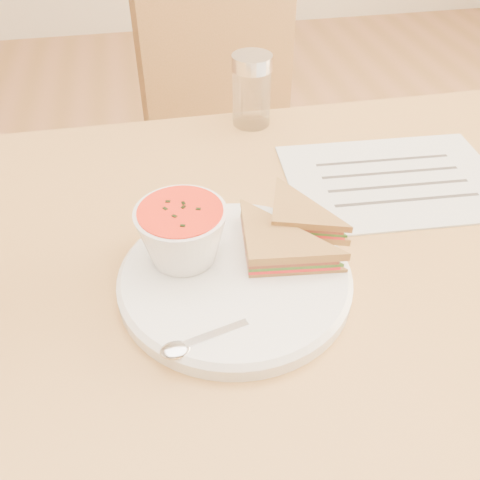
{
  "coord_description": "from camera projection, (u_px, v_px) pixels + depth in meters",
  "views": [
    {
      "loc": [
        -0.14,
        -0.51,
        1.2
      ],
      "look_at": [
        -0.05,
        -0.05,
        0.8
      ],
      "focal_mm": 40.0,
      "sensor_mm": 36.0,
      "label": 1
    }
  ],
  "objects": [
    {
      "name": "sandwich_half_b",
      "position": [
        271.0,
        231.0,
        0.64
      ],
      "size": [
        0.12,
        0.12,
        0.03
      ],
      "primitive_type": null,
      "rotation": [
        0.0,
        0.0,
        -0.31
      ],
      "color": "#A16C39",
      "rests_on": "plate"
    },
    {
      "name": "paper_menu",
      "position": [
        394.0,
        180.0,
        0.79
      ],
      "size": [
        0.33,
        0.25,
        0.0
      ],
      "primitive_type": null,
      "rotation": [
        0.0,
        0.0,
        -0.06
      ],
      "color": "silver",
      "rests_on": "dining_table"
    },
    {
      "name": "plate",
      "position": [
        235.0,
        279.0,
        0.62
      ],
      "size": [
        0.35,
        0.35,
        0.02
      ],
      "primitive_type": null,
      "rotation": [
        0.0,
        0.0,
        -0.35
      ],
      "color": "white",
      "rests_on": "dining_table"
    },
    {
      "name": "condiment_shaker",
      "position": [
        252.0,
        91.0,
        0.89
      ],
      "size": [
        0.08,
        0.08,
        0.12
      ],
      "primitive_type": null,
      "rotation": [
        0.0,
        0.0,
        -0.15
      ],
      "color": "silver",
      "rests_on": "dining_table"
    },
    {
      "name": "spoon",
      "position": [
        217.0,
        334.0,
        0.54
      ],
      "size": [
        0.16,
        0.07,
        0.01
      ],
      "primitive_type": null,
      "rotation": [
        0.0,
        0.0,
        0.27
      ],
      "color": "silver",
      "rests_on": "plate"
    },
    {
      "name": "sandwich_half_a",
      "position": [
        249.0,
        271.0,
        0.6
      ],
      "size": [
        0.13,
        0.13,
        0.03
      ],
      "primitive_type": null,
      "rotation": [
        0.0,
        0.0,
        -0.11
      ],
      "color": "#A16C39",
      "rests_on": "plate"
    },
    {
      "name": "soup_bowl",
      "position": [
        182.0,
        236.0,
        0.61
      ],
      "size": [
        0.11,
        0.11,
        0.07
      ],
      "primitive_type": null,
      "rotation": [
        0.0,
        0.0,
        -0.0
      ],
      "color": "white",
      "rests_on": "plate"
    },
    {
      "name": "dining_table",
      "position": [
        262.0,
        401.0,
        0.94
      ],
      "size": [
        1.0,
        0.7,
        0.75
      ],
      "primitive_type": null,
      "color": "#965D2E",
      "rests_on": "floor"
    },
    {
      "name": "chair_far",
      "position": [
        263.0,
        184.0,
        1.3
      ],
      "size": [
        0.53,
        0.53,
        0.92
      ],
      "primitive_type": null,
      "rotation": [
        0.0,
        0.0,
        3.52
      ],
      "color": "brown",
      "rests_on": "floor"
    }
  ]
}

